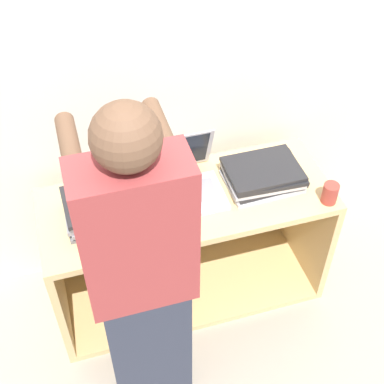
% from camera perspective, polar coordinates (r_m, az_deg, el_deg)
% --- Properties ---
extents(ground_plane, '(12.00, 12.00, 0.00)m').
position_cam_1_polar(ground_plane, '(2.94, 1.10, -14.36)').
color(ground_plane, '#9E9384').
extents(wall_back, '(8.00, 0.05, 2.40)m').
position_cam_1_polar(wall_back, '(2.52, -3.07, 12.96)').
color(wall_back, beige).
rests_on(wall_back, ground_plane).
extents(cart, '(1.40, 0.55, 0.72)m').
position_cam_1_polar(cart, '(2.84, -0.89, -4.84)').
color(cart, tan).
rests_on(cart, ground_plane).
extents(laptop_open, '(0.35, 0.35, 0.27)m').
position_cam_1_polar(laptop_open, '(2.53, -0.91, 1.08)').
color(laptop_open, '#B7B7BC').
rests_on(laptop_open, cart).
extents(laptop_stack_left, '(0.38, 0.28, 0.12)m').
position_cam_1_polar(laptop_stack_left, '(2.44, -9.22, -1.57)').
color(laptop_stack_left, slate).
rests_on(laptop_stack_left, cart).
extents(laptop_stack_right, '(0.37, 0.29, 0.10)m').
position_cam_1_polar(laptop_stack_right, '(2.60, 7.59, 1.82)').
color(laptop_stack_right, '#B7B7BC').
rests_on(laptop_stack_right, cart).
extents(person, '(0.40, 0.53, 1.66)m').
position_cam_1_polar(person, '(2.08, -5.38, -9.64)').
color(person, '#2D3342').
rests_on(person, ground_plane).
extents(mug, '(0.07, 0.07, 0.10)m').
position_cam_1_polar(mug, '(2.56, 14.51, -0.14)').
color(mug, '#9E382D').
rests_on(mug, cart).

